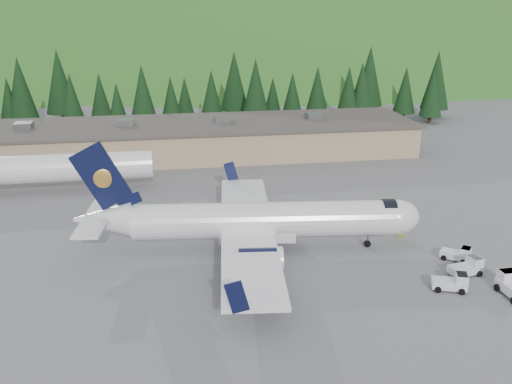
% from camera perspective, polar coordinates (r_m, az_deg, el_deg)
% --- Properties ---
extents(ground, '(600.00, 600.00, 0.00)m').
position_cam_1_polar(ground, '(56.79, 1.02, -5.73)').
color(ground, slate).
extents(airliner, '(33.79, 31.77, 11.21)m').
position_cam_1_polar(airliner, '(55.57, 0.02, -2.95)').
color(airliner, white).
rests_on(airliner, ground).
extents(second_airliner, '(27.50, 11.00, 10.05)m').
position_cam_1_polar(second_airliner, '(77.10, -20.71, 2.27)').
color(second_airliner, white).
rests_on(second_airliner, ground).
extents(baggage_tug_a, '(3.15, 2.23, 1.56)m').
position_cam_1_polar(baggage_tug_a, '(54.96, 20.43, -7.05)').
color(baggage_tug_a, silver).
rests_on(baggage_tug_a, ground).
extents(baggage_tug_b, '(2.91, 2.77, 1.43)m').
position_cam_1_polar(baggage_tug_b, '(57.49, 19.58, -5.86)').
color(baggage_tug_b, silver).
rests_on(baggage_tug_b, ground).
extents(terminal_building, '(71.00, 17.00, 6.10)m').
position_cam_1_polar(terminal_building, '(91.37, -6.49, 5.31)').
color(terminal_building, tan).
rests_on(terminal_building, ground).
extents(baggage_tug_d, '(3.19, 2.49, 1.53)m').
position_cam_1_polar(baggage_tug_d, '(51.72, 19.07, -8.54)').
color(baggage_tug_d, silver).
rests_on(baggage_tug_d, ground).
extents(ramp_worker, '(0.67, 0.46, 1.80)m').
position_cam_1_polar(ramp_worker, '(60.47, 14.28, -3.85)').
color(ramp_worker, yellow).
rests_on(ramp_worker, ground).
extents(tree_line, '(111.46, 17.65, 14.35)m').
position_cam_1_polar(tree_line, '(112.89, -7.54, 10.12)').
color(tree_line, black).
rests_on(tree_line, ground).
extents(hills, '(614.00, 330.00, 300.00)m').
position_cam_1_polar(hills, '(286.22, 3.81, -3.27)').
color(hills, '#2E631F').
rests_on(hills, ground).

